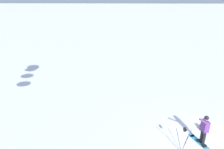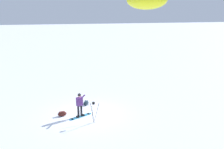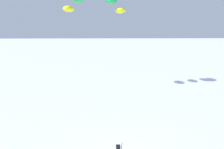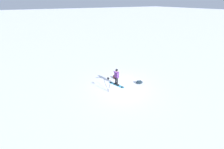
{
  "view_description": "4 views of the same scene",
  "coord_description": "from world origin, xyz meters",
  "px_view_note": "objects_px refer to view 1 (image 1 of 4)",
  "views": [
    {
      "loc": [
        4.58,
        8.14,
        7.25
      ],
      "look_at": [
        4.8,
        0.47,
        4.19
      ],
      "focal_mm": 32.96,
      "sensor_mm": 36.0,
      "label": 1
    },
    {
      "loc": [
        15.63,
        -3.36,
        6.87
      ],
      "look_at": [
        4.39,
        0.4,
        3.9
      ],
      "focal_mm": 39.13,
      "sensor_mm": 36.0,
      "label": 2
    },
    {
      "loc": [
        -3.1,
        0.53,
        5.41
      ],
      "look_at": [
        3.78,
        0.28,
        3.47
      ],
      "focal_mm": 23.82,
      "sensor_mm": 36.0,
      "label": 3
    },
    {
      "loc": [
        6.15,
        9.45,
        7.22
      ],
      "look_at": [
        0.83,
        -0.27,
        1.39
      ],
      "focal_mm": 22.63,
      "sensor_mm": 36.0,
      "label": 4
    }
  ],
  "objects_px": {
    "camera_tripod": "(184,136)",
    "gear_bag_small": "(203,127)",
    "snowboarder": "(205,127)",
    "snowboard": "(201,144)"
  },
  "relations": [
    {
      "from": "gear_bag_small",
      "to": "snowboard",
      "type": "bearing_deg",
      "value": 66.64
    },
    {
      "from": "snowboarder",
      "to": "camera_tripod",
      "type": "distance_m",
      "value": 1.38
    },
    {
      "from": "snowboard",
      "to": "gear_bag_small",
      "type": "relative_size",
      "value": 2.73
    },
    {
      "from": "camera_tripod",
      "to": "gear_bag_small",
      "type": "bearing_deg",
      "value": -133.2
    },
    {
      "from": "snowboarder",
      "to": "camera_tripod",
      "type": "relative_size",
      "value": 1.2
    },
    {
      "from": "snowboarder",
      "to": "camera_tripod",
      "type": "xyz_separation_m",
      "value": [
        1.21,
        0.66,
        -0.02
      ]
    },
    {
      "from": "gear_bag_small",
      "to": "camera_tripod",
      "type": "bearing_deg",
      "value": 46.8
    },
    {
      "from": "camera_tripod",
      "to": "snowboarder",
      "type": "bearing_deg",
      "value": -151.35
    },
    {
      "from": "camera_tripod",
      "to": "gear_bag_small",
      "type": "relative_size",
      "value": 2.34
    },
    {
      "from": "snowboard",
      "to": "gear_bag_small",
      "type": "bearing_deg",
      "value": -113.36
    }
  ]
}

